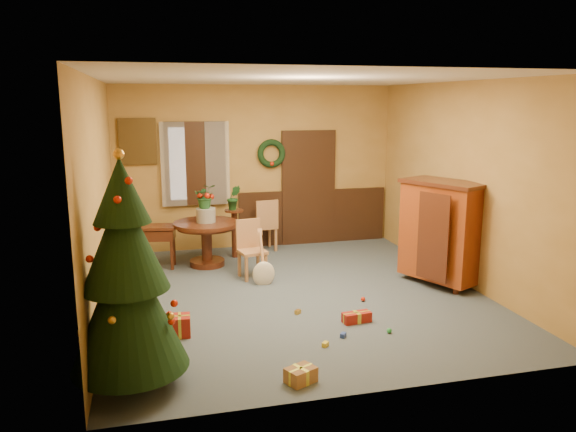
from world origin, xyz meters
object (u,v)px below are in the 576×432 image
object	(u,v)px
dining_table	(207,235)
writing_desk	(151,236)
chair_near	(250,247)
christmas_tree	(126,278)
sideboard	(442,229)

from	to	relation	value
dining_table	writing_desk	world-z (taller)	dining_table
chair_near	dining_table	bearing A→B (deg)	127.63
christmas_tree	sideboard	bearing A→B (deg)	25.13
christmas_tree	chair_near	bearing A→B (deg)	60.80
dining_table	sideboard	xyz separation A→B (m)	(3.19, -1.75, 0.31)
chair_near	christmas_tree	distance (m)	3.51
dining_table	christmas_tree	bearing A→B (deg)	-106.36
sideboard	writing_desk	bearing A→B (deg)	155.66
sideboard	chair_near	bearing A→B (deg)	159.06
christmas_tree	sideboard	world-z (taller)	christmas_tree
chair_near	christmas_tree	size ratio (longest dim) A/B	0.39
chair_near	sideboard	size ratio (longest dim) A/B	0.58
dining_table	writing_desk	bearing A→B (deg)	174.57
dining_table	chair_near	distance (m)	0.95
dining_table	christmas_tree	world-z (taller)	christmas_tree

